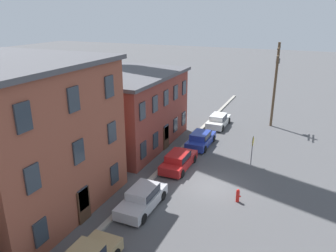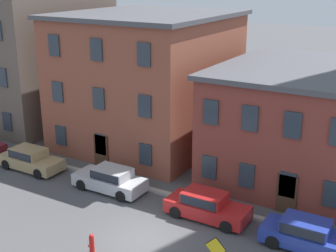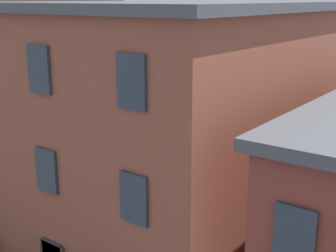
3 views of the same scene
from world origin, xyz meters
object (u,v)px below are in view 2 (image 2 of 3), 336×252
at_px(car_tan, 30,158).
at_px(fire_hydrant, 92,243).
at_px(car_silver, 110,179).
at_px(car_blue, 308,234).
at_px(car_red, 206,205).

height_order(car_tan, fire_hydrant, car_tan).
distance_m(car_silver, fire_hydrant, 6.50).
distance_m(car_silver, car_blue, 11.65).
bearing_deg(fire_hydrant, car_tan, 150.34).
xyz_separation_m(car_silver, car_blue, (11.65, -0.22, 0.00)).
distance_m(car_tan, car_red, 12.75).
distance_m(car_tan, car_silver, 6.43).
bearing_deg(car_red, car_silver, 179.64).
relative_size(car_tan, fire_hydrant, 4.58).
xyz_separation_m(car_tan, fire_hydrant, (9.65, -5.49, -0.27)).
bearing_deg(car_silver, fire_hydrant, -60.33).
bearing_deg(car_blue, car_tan, 179.78).
height_order(car_tan, car_blue, same).
relative_size(car_blue, fire_hydrant, 4.58).
height_order(car_silver, car_blue, same).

